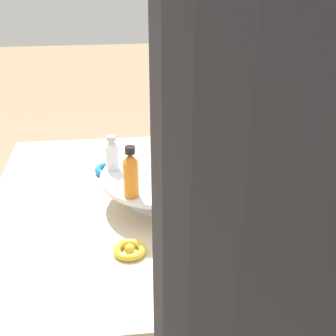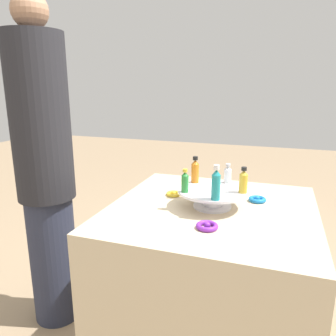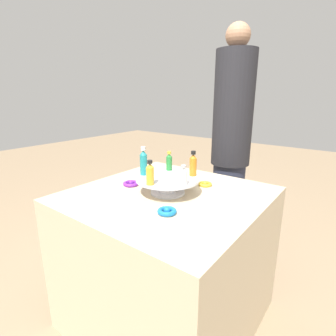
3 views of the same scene
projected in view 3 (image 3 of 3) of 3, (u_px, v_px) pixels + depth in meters
The scene contains 12 objects.
ground_plane at pixel (168, 313), 1.59m from camera, with size 12.00×12.00×0.00m, color #997F60.
party_table at pixel (168, 257), 1.49m from camera, with size 0.95×0.95×0.78m.
display_stand at pixel (168, 182), 1.37m from camera, with size 0.33×0.33×0.09m.
bottle_orange at pixel (193, 164), 1.37m from camera, with size 0.04×0.04×0.13m.
bottle_green at pixel (169, 162), 1.48m from camera, with size 0.03×0.03×0.11m.
bottle_teal at pixel (144, 162), 1.39m from camera, with size 0.04×0.04×0.15m.
bottle_gold at pixel (149, 173), 1.24m from camera, with size 0.04×0.04×0.12m.
bottle_clear at pixel (183, 176), 1.23m from camera, with size 0.04×0.04×0.10m.
ribbon_bow_gold at pixel (205, 184), 1.49m from camera, with size 0.08×0.08×0.02m.
ribbon_bow_purple at pixel (131, 183), 1.50m from camera, with size 0.09×0.09×0.03m.
ribbon_bow_blue at pixel (167, 211), 1.14m from camera, with size 0.09×0.09×0.03m.
person_figure at pixel (231, 145), 2.07m from camera, with size 0.30×0.30×1.78m.
Camera 3 is at (0.78, -1.03, 1.29)m, focal length 28.00 mm.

